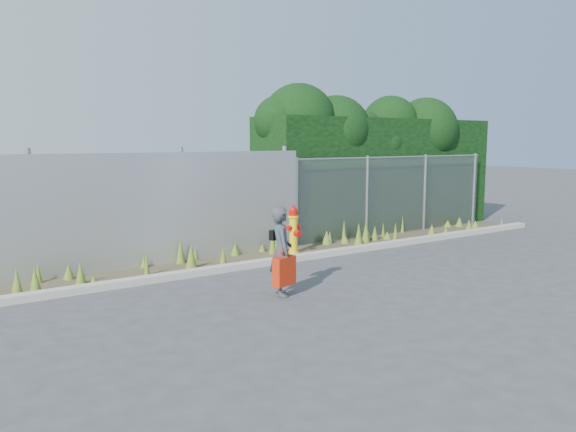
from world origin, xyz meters
The scene contains 10 objects.
ground centered at (0.00, 0.00, 0.00)m, with size 80.00×80.00×0.00m, color #3F3E41.
curb centered at (0.00, 1.80, 0.06)m, with size 16.00×0.22×0.12m, color #A6A296.
weed_strip centered at (0.09, 2.50, 0.14)m, with size 16.00×1.33×0.55m.
corrugated_fence centered at (-3.25, 3.01, 1.10)m, with size 8.50×0.21×2.30m.
chainlink_fence centered at (4.25, 3.00, 1.03)m, with size 6.50×0.07×2.05m.
hedge centered at (4.36, 4.02, 2.09)m, with size 7.45×2.07×3.82m.
fire_hydrant centered at (0.51, 2.36, 0.52)m, with size 0.36×0.32×1.07m.
woman centered at (-1.50, -0.14, 0.71)m, with size 0.52×0.34×1.42m, color #0F5E64.
red_tote_bag centered at (-1.54, -0.29, 0.43)m, with size 0.40×0.15×0.53m.
black_shoulder_bag centered at (-1.49, 0.04, 0.94)m, with size 0.22×0.09×0.16m.
Camera 1 is at (-6.33, -7.28, 2.44)m, focal length 35.00 mm.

